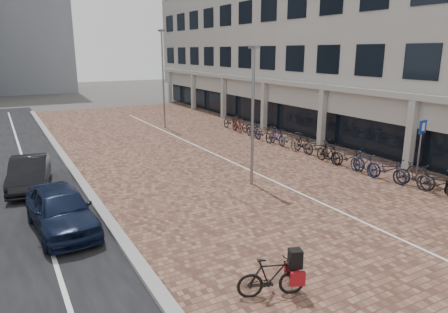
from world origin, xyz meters
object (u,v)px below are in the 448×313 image
(car_dark, at_px, (29,173))
(parking_sign, at_px, (421,140))
(hero_bike, at_px, (271,277))
(car_navy, at_px, (61,209))

(car_dark, distance_m, parking_sign, 16.21)
(hero_bike, bearing_deg, car_dark, 40.63)
(car_navy, height_order, hero_bike, car_navy)
(car_dark, distance_m, hero_bike, 11.79)
(parking_sign, bearing_deg, car_navy, 161.09)
(hero_bike, xyz_separation_m, parking_sign, (10.37, 3.93, 1.34))
(car_navy, distance_m, parking_sign, 14.22)
(hero_bike, bearing_deg, parking_sign, -49.25)
(car_navy, xyz_separation_m, hero_bike, (3.63, -6.12, -0.21))
(car_dark, bearing_deg, car_navy, -74.20)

